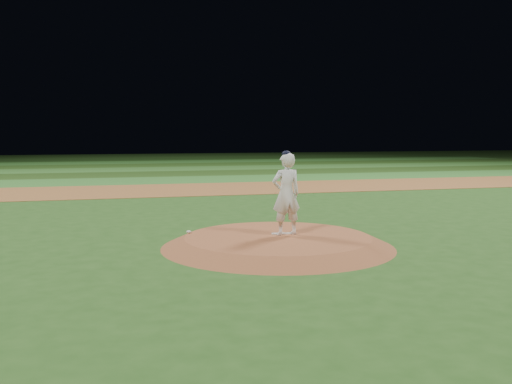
# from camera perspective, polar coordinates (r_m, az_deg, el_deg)

# --- Properties ---
(ground) EXTENTS (120.00, 120.00, 0.00)m
(ground) POSITION_cam_1_polar(r_m,az_deg,el_deg) (13.56, 2.18, -5.48)
(ground) COLOR #244E19
(ground) RESTS_ON ground
(infield_dirt_band) EXTENTS (70.00, 6.00, 0.02)m
(infield_dirt_band) POSITION_cam_1_polar(r_m,az_deg,el_deg) (27.12, -6.54, 0.27)
(infield_dirt_band) COLOR brown
(infield_dirt_band) RESTS_ON ground
(outfield_stripe_0) EXTENTS (70.00, 5.00, 0.02)m
(outfield_stripe_0) POSITION_cam_1_polar(r_m,az_deg,el_deg) (32.55, -7.95, 1.20)
(outfield_stripe_0) COLOR #307029
(outfield_stripe_0) RESTS_ON ground
(outfield_stripe_1) EXTENTS (70.00, 5.00, 0.02)m
(outfield_stripe_1) POSITION_cam_1_polar(r_m,az_deg,el_deg) (37.51, -8.89, 1.81)
(outfield_stripe_1) COLOR #224415
(outfield_stripe_1) RESTS_ON ground
(outfield_stripe_2) EXTENTS (70.00, 5.00, 0.02)m
(outfield_stripe_2) POSITION_cam_1_polar(r_m,az_deg,el_deg) (42.47, -9.60, 2.28)
(outfield_stripe_2) COLOR #34732A
(outfield_stripe_2) RESTS_ON ground
(outfield_stripe_3) EXTENTS (70.00, 5.00, 0.02)m
(outfield_stripe_3) POSITION_cam_1_polar(r_m,az_deg,el_deg) (47.44, -10.17, 2.65)
(outfield_stripe_3) COLOR #274F19
(outfield_stripe_3) RESTS_ON ground
(outfield_stripe_4) EXTENTS (70.00, 5.00, 0.02)m
(outfield_stripe_4) POSITION_cam_1_polar(r_m,az_deg,el_deg) (52.42, -10.62, 2.95)
(outfield_stripe_4) COLOR #33762B
(outfield_stripe_4) RESTS_ON ground
(outfield_stripe_5) EXTENTS (70.00, 5.00, 0.02)m
(outfield_stripe_5) POSITION_cam_1_polar(r_m,az_deg,el_deg) (57.40, -11.00, 3.20)
(outfield_stripe_5) COLOR #1D4315
(outfield_stripe_5) RESTS_ON ground
(pitchers_mound) EXTENTS (5.50, 5.50, 0.25)m
(pitchers_mound) POSITION_cam_1_polar(r_m,az_deg,el_deg) (13.54, 2.19, -4.96)
(pitchers_mound) COLOR brown
(pitchers_mound) RESTS_ON ground
(pitching_rubber) EXTENTS (0.55, 0.20, 0.03)m
(pitching_rubber) POSITION_cam_1_polar(r_m,az_deg,el_deg) (13.81, 2.69, -4.17)
(pitching_rubber) COLOR silver
(pitching_rubber) RESTS_ON pitchers_mound
(rosin_bag) EXTENTS (0.12, 0.12, 0.07)m
(rosin_bag) POSITION_cam_1_polar(r_m,az_deg,el_deg) (14.01, -6.74, -3.97)
(rosin_bag) COLOR silver
(rosin_bag) RESTS_ON pitchers_mound
(pitcher_on_mound) EXTENTS (0.76, 0.55, 2.02)m
(pitcher_on_mound) POSITION_cam_1_polar(r_m,az_deg,el_deg) (13.59, 3.03, -0.17)
(pitcher_on_mound) COLOR white
(pitcher_on_mound) RESTS_ON pitchers_mound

